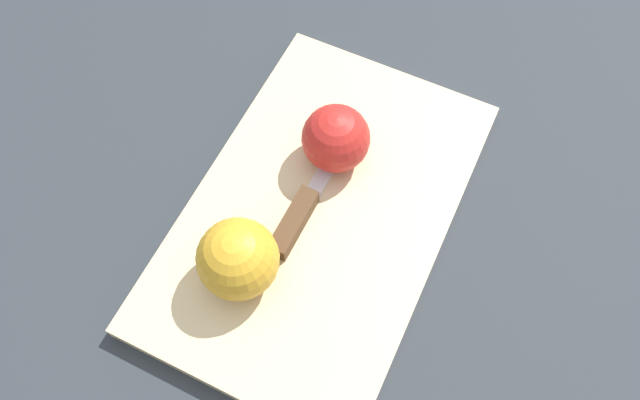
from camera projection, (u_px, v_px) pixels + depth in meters
name	position (u px, v px, depth m)	size (l,w,h in m)	color
ground_plane	(320.00, 218.00, 0.62)	(4.00, 4.00, 0.00)	#282D33
cutting_board	(320.00, 214.00, 0.61)	(0.39, 0.25, 0.02)	#D1B789
apple_half_left	(238.00, 259.00, 0.54)	(0.07, 0.07, 0.07)	gold
apple_half_right	(336.00, 138.00, 0.60)	(0.07, 0.07, 0.07)	red
knife	(300.00, 212.00, 0.59)	(0.17, 0.02, 0.02)	silver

